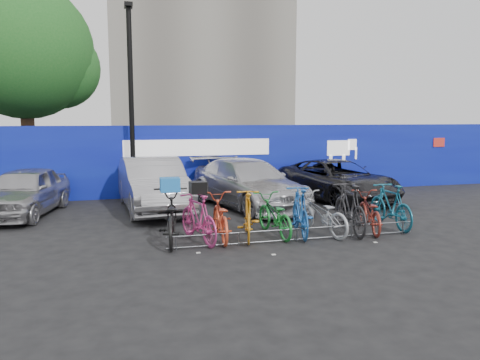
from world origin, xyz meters
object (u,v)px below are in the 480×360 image
object	(u,v)px
lamppost	(131,98)
car_0	(24,191)
car_2	(248,183)
car_3	(337,180)
bike_7	(350,208)
tree	(30,54)
car_1	(153,184)
bike_rack	(297,234)
bike_8	(369,212)
bike_5	(300,211)
bike_3	(248,215)
bike_9	(390,206)
bike_4	(274,215)
bike_6	(321,214)
bike_1	(198,218)
bike_0	(171,217)
bike_2	(220,217)

from	to	relation	value
lamppost	car_0	world-z (taller)	lamppost
car_2	car_3	bearing A→B (deg)	-9.23
bike_7	tree	bearing A→B (deg)	-44.36
car_0	car_1	xyz separation A→B (m)	(3.45, -0.14, 0.09)
bike_rack	bike_8	distance (m)	2.04
car_2	bike_7	size ratio (longest dim) A/B	2.50
bike_rack	car_0	world-z (taller)	car_0
car_3	bike_5	world-z (taller)	car_3
bike_3	tree	bearing A→B (deg)	-45.56
car_3	bike_9	world-z (taller)	car_3
bike_8	bike_9	world-z (taller)	bike_9
bike_4	bike_8	distance (m)	2.29
car_2	car_0	bearing A→B (deg)	161.57
bike_6	bike_1	bearing A→B (deg)	-15.00
bike_4	bike_6	xyz separation A→B (m)	(1.07, -0.17, 0.01)
bike_3	bike_9	distance (m)	3.61
bike_rack	lamppost	bearing A→B (deg)	118.07
bike_7	bike_3	bearing A→B (deg)	4.73
car_2	bike_5	distance (m)	3.67
car_1	tree	bearing A→B (deg)	118.09
bike_7	bike_9	size ratio (longest dim) A/B	1.07
tree	bike_3	distance (m)	12.55
car_1	bike_4	xyz separation A→B (m)	(2.41, -3.72, -0.28)
bike_1	bike_5	xyz separation A→B (m)	(2.32, -0.01, 0.02)
car_1	bike_9	bearing A→B (deg)	-39.29
lamppost	bike_7	world-z (taller)	lamppost
lamppost	car_3	xyz separation A→B (m)	(6.35, -1.52, -2.62)
car_3	bike_9	bearing A→B (deg)	-108.31
bike_3	bike_6	xyz separation A→B (m)	(1.71, -0.05, -0.06)
lamppost	tree	bearing A→B (deg)	127.51
car_1	bike_0	world-z (taller)	car_1
lamppost	bike_6	distance (m)	7.37
bike_5	bike_8	size ratio (longest dim) A/B	1.05
bike_3	bike_7	xyz separation A→B (m)	(2.41, -0.09, 0.05)
car_0	bike_2	size ratio (longest dim) A/B	2.06
bike_9	bike_2	bearing A→B (deg)	-0.38
car_3	bike_1	distance (m)	6.56
bike_0	car_0	bearing A→B (deg)	-40.20
bike_0	bike_9	xyz separation A→B (m)	(5.28, -0.02, -0.01)
bike_rack	bike_6	world-z (taller)	bike_6
bike_1	car_1	bearing A→B (deg)	-94.91
car_3	bike_2	bearing A→B (deg)	-151.64
car_0	bike_7	distance (m)	8.64
bike_rack	bike_9	size ratio (longest dim) A/B	3.10
tree	bike_4	world-z (taller)	tree
bike_0	bike_4	bearing A→B (deg)	-173.28
car_1	bike_0	size ratio (longest dim) A/B	2.18
bike_5	bike_1	bearing A→B (deg)	11.76
bike_7	bike_1	bearing A→B (deg)	5.57
bike_rack	bike_7	world-z (taller)	bike_7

